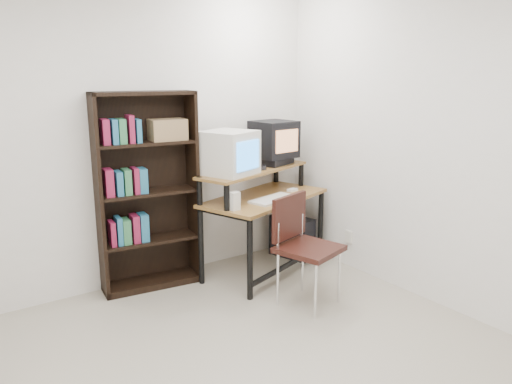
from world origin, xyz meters
TOP-DOWN VIEW (x-y plane):
  - back_wall at (0.00, 2.00)m, footprint 4.00×0.01m
  - right_wall at (2.00, 0.00)m, footprint 0.01×4.00m
  - computer_desk at (1.24, 1.55)m, footprint 1.39×0.99m
  - crt_monitor at (0.89, 1.58)m, footprint 0.53×0.53m
  - vcr at (1.51, 1.74)m, footprint 0.43×0.37m
  - crt_tv at (1.52, 1.75)m, footprint 0.41×0.40m
  - cd_spindle at (1.24, 1.59)m, footprint 0.13×0.13m
  - keyboard at (1.23, 1.37)m, footprint 0.51×0.32m
  - mousepad at (1.61, 1.54)m, footprint 0.24×0.21m
  - mouse at (1.60, 1.55)m, footprint 0.11×0.08m
  - desk_speaker at (0.76, 1.30)m, footprint 0.09×0.09m
  - pc_tower at (1.70, 1.67)m, footprint 0.31×0.49m
  - school_chair at (1.10, 0.81)m, footprint 0.55×0.55m
  - bookshelf at (0.22, 1.86)m, footprint 0.88×0.39m
  - wall_outlet at (1.99, 1.15)m, footprint 0.02×0.08m

SIDE VIEW (x-z plane):
  - pc_tower at x=1.70m, z-range 0.00..0.42m
  - wall_outlet at x=1.99m, z-range 0.24..0.36m
  - school_chair at x=1.10m, z-range 0.11..1.00m
  - computer_desk at x=1.24m, z-range 0.20..1.19m
  - mousepad at x=1.61m, z-range 0.72..0.73m
  - keyboard at x=1.23m, z-range 0.72..0.75m
  - mouse at x=1.60m, z-range 0.73..0.76m
  - desk_speaker at x=0.76m, z-range 0.72..0.89m
  - bookshelf at x=0.22m, z-range 0.03..1.74m
  - cd_spindle at x=1.24m, z-range 0.97..1.02m
  - vcr at x=1.51m, z-range 0.97..1.05m
  - crt_monitor at x=0.89m, z-range 0.97..1.36m
  - crt_tv at x=1.52m, z-range 1.05..1.40m
  - back_wall at x=0.00m, z-range 0.00..2.60m
  - right_wall at x=2.00m, z-range 0.00..2.60m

